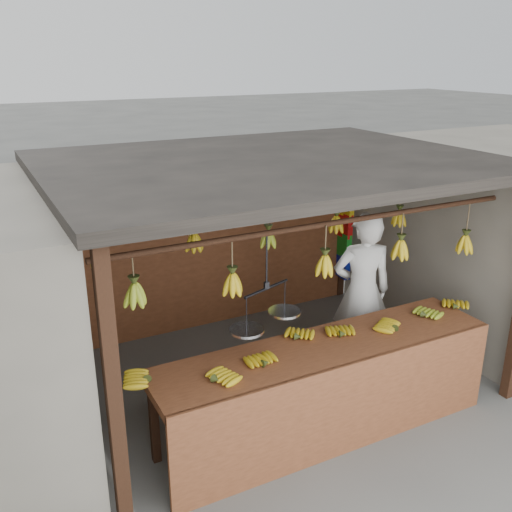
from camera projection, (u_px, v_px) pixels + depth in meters
ground at (268, 374)px, 6.31m from camera, size 80.00×80.00×0.00m
stall at (255, 195)px, 5.93m from camera, size 4.30×3.30×2.40m
neighbor_right at (509, 231)px, 7.49m from camera, size 3.00×3.00×2.30m
counter at (333, 371)px, 5.05m from camera, size 3.47×0.74×0.96m
hanging_bananas at (269, 236)px, 5.75m from camera, size 3.60×2.23×0.39m
balance_scale at (266, 317)px, 4.80m from camera, size 0.73×0.44×0.79m
vendor at (362, 291)px, 6.24m from camera, size 0.76×0.62×1.80m
bag_bundles at (345, 235)px, 7.96m from camera, size 0.08×0.26×1.25m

